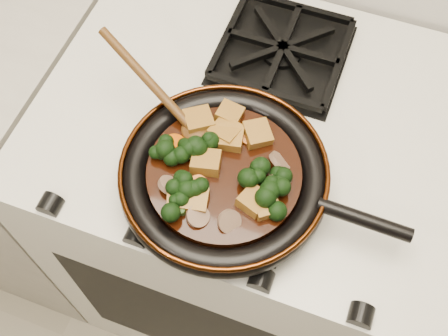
% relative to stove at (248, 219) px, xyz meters
% --- Properties ---
extents(stove, '(0.76, 0.60, 0.90)m').
position_rel_stove_xyz_m(stove, '(0.00, 0.00, 0.00)').
color(stove, beige).
rests_on(stove, ground).
extents(burner_grate_front, '(0.23, 0.23, 0.03)m').
position_rel_stove_xyz_m(burner_grate_front, '(0.00, -0.14, 0.46)').
color(burner_grate_front, black).
rests_on(burner_grate_front, stove).
extents(burner_grate_back, '(0.23, 0.23, 0.03)m').
position_rel_stove_xyz_m(burner_grate_back, '(0.00, 0.14, 0.46)').
color(burner_grate_back, black).
rests_on(burner_grate_back, stove).
extents(skillet, '(0.45, 0.33, 0.05)m').
position_rel_stove_xyz_m(skillet, '(-0.00, -0.16, 0.49)').
color(skillet, black).
rests_on(skillet, burner_grate_front).
extents(braising_sauce, '(0.24, 0.24, 0.02)m').
position_rel_stove_xyz_m(braising_sauce, '(-0.00, -0.16, 0.50)').
color(braising_sauce, black).
rests_on(braising_sauce, skillet).
extents(tofu_cube_0, '(0.05, 0.05, 0.03)m').
position_rel_stove_xyz_m(tofu_cube_0, '(-0.03, -0.16, 0.52)').
color(tofu_cube_0, '#8D5F20').
rests_on(tofu_cube_0, braising_sauce).
extents(tofu_cube_1, '(0.05, 0.05, 0.02)m').
position_rel_stove_xyz_m(tofu_cube_1, '(-0.03, -0.22, 0.52)').
color(tofu_cube_1, '#8D5F20').
rests_on(tofu_cube_1, braising_sauce).
extents(tofu_cube_2, '(0.05, 0.05, 0.02)m').
position_rel_stove_xyz_m(tofu_cube_2, '(0.08, -0.19, 0.52)').
color(tofu_cube_2, '#8D5F20').
rests_on(tofu_cube_2, braising_sauce).
extents(tofu_cube_3, '(0.05, 0.05, 0.02)m').
position_rel_stove_xyz_m(tofu_cube_3, '(-0.05, -0.22, 0.52)').
color(tofu_cube_3, '#8D5F20').
rests_on(tofu_cube_3, braising_sauce).
extents(tofu_cube_4, '(0.06, 0.06, 0.03)m').
position_rel_stove_xyz_m(tofu_cube_4, '(0.02, -0.08, 0.52)').
color(tofu_cube_4, '#8D5F20').
rests_on(tofu_cube_4, braising_sauce).
extents(tofu_cube_5, '(0.05, 0.05, 0.03)m').
position_rel_stove_xyz_m(tofu_cube_5, '(-0.02, -0.09, 0.52)').
color(tofu_cube_5, '#8D5F20').
rests_on(tofu_cube_5, braising_sauce).
extents(tofu_cube_6, '(0.05, 0.05, 0.02)m').
position_rel_stove_xyz_m(tofu_cube_6, '(-0.03, -0.22, 0.52)').
color(tofu_cube_6, '#8D5F20').
rests_on(tofu_cube_6, braising_sauce).
extents(tofu_cube_7, '(0.05, 0.05, 0.02)m').
position_rel_stove_xyz_m(tofu_cube_7, '(-0.02, -0.10, 0.52)').
color(tofu_cube_7, '#8D5F20').
rests_on(tofu_cube_7, braising_sauce).
extents(tofu_cube_8, '(0.05, 0.05, 0.03)m').
position_rel_stove_xyz_m(tofu_cube_8, '(0.05, -0.19, 0.52)').
color(tofu_cube_8, '#8D5F20').
rests_on(tofu_cube_8, braising_sauce).
extents(tofu_cube_9, '(0.04, 0.04, 0.03)m').
position_rel_stove_xyz_m(tofu_cube_9, '(-0.03, -0.06, 0.52)').
color(tofu_cube_9, '#8D5F20').
rests_on(tofu_cube_9, braising_sauce).
extents(tofu_cube_10, '(0.06, 0.06, 0.03)m').
position_rel_stove_xyz_m(tofu_cube_10, '(-0.07, -0.09, 0.52)').
color(tofu_cube_10, '#8D5F20').
rests_on(tofu_cube_10, braising_sauce).
extents(broccoli_floret_0, '(0.07, 0.07, 0.06)m').
position_rel_stove_xyz_m(broccoli_floret_0, '(0.08, -0.15, 0.52)').
color(broccoli_floret_0, black).
rests_on(broccoli_floret_0, braising_sauce).
extents(broccoli_floret_1, '(0.07, 0.07, 0.05)m').
position_rel_stove_xyz_m(broccoli_floret_1, '(-0.02, -0.20, 0.52)').
color(broccoli_floret_1, black).
rests_on(broccoli_floret_1, braising_sauce).
extents(broccoli_floret_2, '(0.09, 0.09, 0.07)m').
position_rel_stove_xyz_m(broccoli_floret_2, '(-0.05, -0.14, 0.52)').
color(broccoli_floret_2, black).
rests_on(broccoli_floret_2, braising_sauce).
extents(broccoli_floret_3, '(0.07, 0.07, 0.07)m').
position_rel_stove_xyz_m(broccoli_floret_3, '(-0.06, -0.15, 0.52)').
color(broccoli_floret_3, black).
rests_on(broccoli_floret_3, braising_sauce).
extents(broccoli_floret_4, '(0.09, 0.09, 0.07)m').
position_rel_stove_xyz_m(broccoli_floret_4, '(0.08, -0.18, 0.52)').
color(broccoli_floret_4, black).
rests_on(broccoli_floret_4, braising_sauce).
extents(broccoli_floret_5, '(0.09, 0.09, 0.06)m').
position_rel_stove_xyz_m(broccoli_floret_5, '(-0.05, -0.21, 0.52)').
color(broccoli_floret_5, black).
rests_on(broccoli_floret_5, braising_sauce).
extents(broccoli_floret_6, '(0.09, 0.08, 0.07)m').
position_rel_stove_xyz_m(broccoli_floret_6, '(0.04, -0.15, 0.52)').
color(broccoli_floret_6, black).
rests_on(broccoli_floret_6, braising_sauce).
extents(broccoli_floret_7, '(0.08, 0.08, 0.06)m').
position_rel_stove_xyz_m(broccoli_floret_7, '(-0.04, -0.24, 0.52)').
color(broccoli_floret_7, black).
rests_on(broccoli_floret_7, braising_sauce).
extents(broccoli_floret_8, '(0.06, 0.07, 0.06)m').
position_rel_stove_xyz_m(broccoli_floret_8, '(-0.10, -0.16, 0.52)').
color(broccoli_floret_8, black).
rests_on(broccoli_floret_8, braising_sauce).
extents(carrot_coin_0, '(0.03, 0.03, 0.02)m').
position_rel_stove_xyz_m(carrot_coin_0, '(0.07, -0.18, 0.51)').
color(carrot_coin_0, '#CC5105').
rests_on(carrot_coin_0, braising_sauce).
extents(carrot_coin_1, '(0.03, 0.03, 0.02)m').
position_rel_stove_xyz_m(carrot_coin_1, '(-0.09, -0.14, 0.51)').
color(carrot_coin_1, '#CC5105').
rests_on(carrot_coin_1, braising_sauce).
extents(carrot_coin_2, '(0.03, 0.03, 0.02)m').
position_rel_stove_xyz_m(carrot_coin_2, '(-0.03, -0.19, 0.51)').
color(carrot_coin_2, '#CC5105').
rests_on(carrot_coin_2, braising_sauce).
extents(carrot_coin_3, '(0.03, 0.03, 0.02)m').
position_rel_stove_xyz_m(carrot_coin_3, '(-0.03, -0.23, 0.51)').
color(carrot_coin_3, '#CC5105').
rests_on(carrot_coin_3, braising_sauce).
extents(carrot_coin_4, '(0.03, 0.03, 0.02)m').
position_rel_stove_xyz_m(carrot_coin_4, '(0.01, -0.08, 0.51)').
color(carrot_coin_4, '#CC5105').
rests_on(carrot_coin_4, braising_sauce).
extents(mushroom_slice_0, '(0.05, 0.05, 0.03)m').
position_rel_stove_xyz_m(mushroom_slice_0, '(0.08, -0.14, 0.52)').
color(mushroom_slice_0, brown).
rests_on(mushroom_slice_0, braising_sauce).
extents(mushroom_slice_1, '(0.05, 0.05, 0.03)m').
position_rel_stove_xyz_m(mushroom_slice_1, '(0.07, -0.11, 0.52)').
color(mushroom_slice_1, brown).
rests_on(mushroom_slice_1, braising_sauce).
extents(mushroom_slice_2, '(0.05, 0.05, 0.03)m').
position_rel_stove_xyz_m(mushroom_slice_2, '(0.03, -0.23, 0.52)').
color(mushroom_slice_2, brown).
rests_on(mushroom_slice_2, braising_sauce).
extents(mushroom_slice_3, '(0.04, 0.04, 0.02)m').
position_rel_stove_xyz_m(mushroom_slice_3, '(-0.01, -0.24, 0.52)').
color(mushroom_slice_3, brown).
rests_on(mushroom_slice_3, braising_sauce).
extents(mushroom_slice_4, '(0.05, 0.05, 0.03)m').
position_rel_stove_xyz_m(mushroom_slice_4, '(-0.07, -0.21, 0.52)').
color(mushroom_slice_4, brown).
rests_on(mushroom_slice_4, braising_sauce).
extents(wooden_spoon, '(0.14, 0.08, 0.22)m').
position_rel_stove_xyz_m(wooden_spoon, '(-0.12, -0.09, 0.53)').
color(wooden_spoon, '#4A2C0F').
rests_on(wooden_spoon, braising_sauce).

